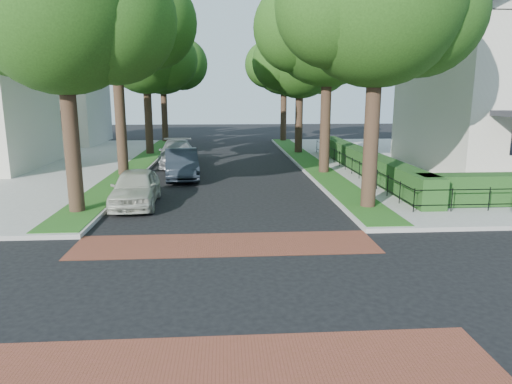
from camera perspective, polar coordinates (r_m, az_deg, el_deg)
The scene contains 19 objects.
ground at distance 10.76m, azimuth -3.71°, elevation -12.00°, with size 120.00×120.00×0.00m, color black.
crosswalk_far at distance 13.75m, azimuth -3.77°, elevation -6.54°, with size 9.00×2.20×0.01m, color brown.
crosswalk_near at distance 7.95m, azimuth -3.61°, elevation -21.41°, with size 9.00×2.20×0.01m, color brown.
grass_strip_ne at distance 29.73m, azimuth 6.61°, elevation 3.82°, with size 1.60×29.80×0.02m, color #214C15.
grass_strip_nw at distance 29.73m, azimuth -14.37°, elevation 3.53°, with size 1.60×29.80×0.02m, color #214C15.
tree_right_near at distance 18.25m, azimuth 15.14°, elevation 21.91°, with size 7.75×6.67×10.66m.
tree_right_mid at distance 25.95m, azimuth 9.16°, elevation 19.91°, with size 8.25×7.09×11.22m.
tree_right_far at distance 34.60m, azimuth 5.64°, elevation 16.20°, with size 7.25×6.23×9.74m.
tree_right_back at distance 43.51m, azimuth 3.64°, elevation 15.85°, with size 7.50×6.45×10.20m.
tree_left_near at distance 18.13m, azimuth -22.69°, elevation 20.34°, with size 7.50×6.45×10.20m.
tree_left_mid at distance 25.95m, azimuth -16.95°, elevation 20.36°, with size 8.00×6.88×11.48m.
tree_left_far at distance 34.58m, azimuth -13.44°, elevation 16.29°, with size 7.00×6.02×9.86m.
tree_left_back at distance 43.51m, azimuth -11.46°, elevation 15.83°, with size 7.75×6.66×10.44m.
hedge_main_road at distance 26.24m, azimuth 13.21°, elevation 3.79°, with size 1.00×18.00×1.20m, color #1D3D15.
fence_main_road at distance 26.04m, azimuth 11.51°, elevation 3.47°, with size 0.06×18.00×0.90m, color black, non-canonical shape.
house_left_far at distance 44.61m, azimuth -24.79°, elevation 11.84°, with size 10.00×9.00×10.14m.
parked_car_front at distance 18.91m, azimuth -14.83°, elevation 0.53°, with size 1.73×4.31×1.47m, color #B7B8A5.
parked_car_middle at distance 24.52m, azimuth -9.28°, elevation 3.48°, with size 1.67×4.78×1.57m, color black.
parked_car_rear at distance 29.26m, azimuth -9.84°, elevation 4.82°, with size 2.19×5.38×1.56m, color gray.
Camera 1 is at (0.02, -9.83, 4.39)m, focal length 32.00 mm.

